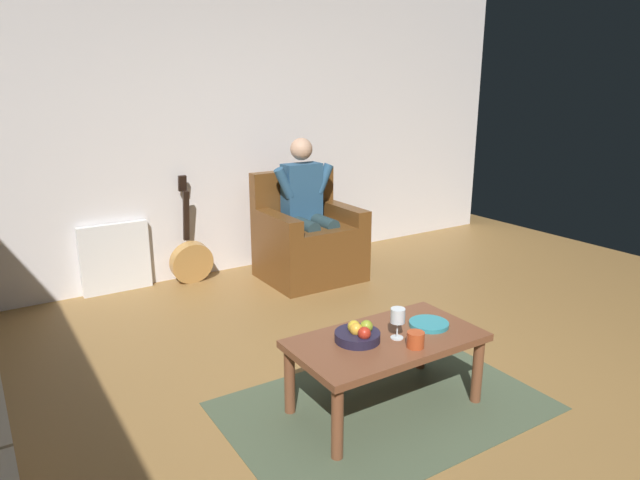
% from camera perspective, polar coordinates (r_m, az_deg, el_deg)
% --- Properties ---
extents(ground_plane, '(7.66, 7.66, 0.00)m').
position_cam_1_polar(ground_plane, '(3.38, 12.43, -16.42)').
color(ground_plane, olive).
extents(wall_back, '(6.78, 0.06, 2.79)m').
position_cam_1_polar(wall_back, '(5.39, -10.02, 11.41)').
color(wall_back, silver).
rests_on(wall_back, ground).
extents(rug, '(1.77, 1.19, 0.01)m').
position_cam_1_polar(rug, '(3.36, 6.48, -16.29)').
color(rug, '#47553D').
rests_on(rug, ground).
extents(armchair, '(0.85, 0.75, 0.98)m').
position_cam_1_polar(armchair, '(5.25, -1.23, -0.20)').
color(armchair, brown).
rests_on(armchair, ground).
extents(person_seated, '(0.62, 0.55, 1.29)m').
position_cam_1_polar(person_seated, '(5.15, -1.21, 3.56)').
color(person_seated, '#2A5273').
rests_on(person_seated, ground).
extents(coffee_table, '(1.06, 0.58, 0.43)m').
position_cam_1_polar(coffee_table, '(3.18, 6.69, -10.71)').
color(coffee_table, brown).
rests_on(coffee_table, ground).
extents(guitar, '(0.39, 0.21, 0.98)m').
position_cam_1_polar(guitar, '(5.26, -12.87, -1.87)').
color(guitar, '#B78545').
rests_on(guitar, ground).
extents(radiator, '(0.58, 0.06, 0.61)m').
position_cam_1_polar(radiator, '(5.20, -19.94, -1.72)').
color(radiator, white).
rests_on(radiator, ground).
extents(wine_glass_near, '(0.08, 0.08, 0.17)m').
position_cam_1_polar(wine_glass_near, '(3.10, 7.85, -7.76)').
color(wine_glass_near, silver).
rests_on(wine_glass_near, coffee_table).
extents(fruit_bowl, '(0.25, 0.25, 0.11)m').
position_cam_1_polar(fruit_bowl, '(3.08, 3.88, -9.45)').
color(fruit_bowl, '#1F1C31').
rests_on(fruit_bowl, coffee_table).
extents(decorative_dish, '(0.23, 0.23, 0.02)m').
position_cam_1_polar(decorative_dish, '(3.32, 10.93, -8.32)').
color(decorative_dish, teal).
rests_on(decorative_dish, coffee_table).
extents(candle_jar, '(0.09, 0.09, 0.08)m').
position_cam_1_polar(candle_jar, '(3.05, 9.62, -9.89)').
color(candle_jar, '#B54420').
rests_on(candle_jar, coffee_table).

